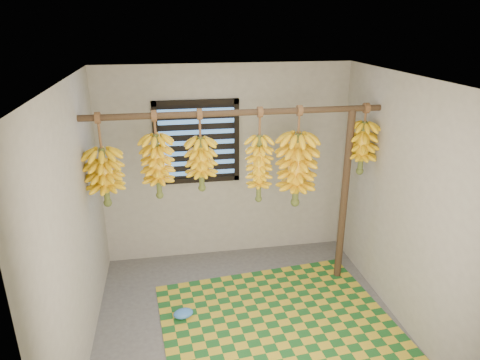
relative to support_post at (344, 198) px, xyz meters
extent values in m
cube|color=#4D4D4D|center=(-1.20, -0.70, -1.00)|extent=(3.00, 3.00, 0.01)
cube|color=silver|center=(-1.20, -0.70, 1.40)|extent=(3.00, 3.00, 0.01)
cube|color=gray|center=(-1.20, 0.80, 0.20)|extent=(3.00, 0.01, 2.40)
cube|color=gray|center=(-2.71, -0.70, 0.20)|extent=(0.01, 3.00, 2.40)
cube|color=gray|center=(0.30, -0.70, 0.20)|extent=(0.01, 3.00, 2.40)
cube|color=black|center=(-1.55, 0.78, 0.50)|extent=(1.00, 0.04, 1.00)
cylinder|color=#47341F|center=(-1.20, 0.00, 1.00)|extent=(3.00, 0.06, 0.06)
cylinder|color=#47341F|center=(0.00, 0.00, 0.00)|extent=(0.08, 0.08, 2.00)
cube|color=#195821|center=(-0.92, -0.68, -0.99)|extent=(2.42, 2.01, 0.01)
ellipsoid|color=#3775CD|center=(-1.84, -0.46, -0.95)|extent=(0.23, 0.19, 0.08)
cylinder|color=brown|center=(-2.52, 0.00, 0.85)|extent=(0.02, 0.02, 0.36)
cylinder|color=#4C5923|center=(-2.52, 0.00, 0.43)|extent=(0.06, 0.06, 0.55)
cylinder|color=brown|center=(-2.00, 0.00, 0.91)|extent=(0.02, 0.02, 0.24)
cylinder|color=#4C5923|center=(-2.00, 0.00, 0.51)|extent=(0.06, 0.06, 0.62)
cylinder|color=brown|center=(-1.57, 0.00, 0.89)|extent=(0.02, 0.02, 0.29)
cylinder|color=#4C5923|center=(-1.57, 0.00, 0.51)|extent=(0.06, 0.06, 0.52)
cylinder|color=brown|center=(-0.97, 0.00, 0.88)|extent=(0.02, 0.02, 0.30)
cylinder|color=#4C5923|center=(-0.97, 0.00, 0.42)|extent=(0.05, 0.05, 0.68)
cylinder|color=brown|center=(-0.57, 0.00, 0.88)|extent=(0.02, 0.02, 0.30)
cylinder|color=#4C5923|center=(-0.57, 0.00, 0.39)|extent=(0.07, 0.07, 0.75)
cylinder|color=brown|center=(0.15, 0.00, 0.93)|extent=(0.02, 0.02, 0.20)
cylinder|color=#4C5923|center=(0.15, 0.00, 0.59)|extent=(0.06, 0.06, 0.53)
camera|label=1|loc=(-1.89, -4.09, 1.86)|focal=32.00mm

